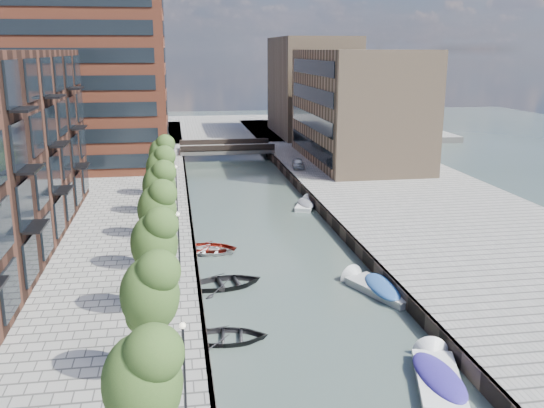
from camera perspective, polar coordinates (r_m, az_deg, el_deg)
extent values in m
plane|color=#38473F|center=(55.66, -1.42, -1.32)|extent=(300.00, 300.00, 0.00)
cube|color=gray|center=(59.76, 13.96, -0.16)|extent=(20.00, 140.00, 1.00)
cube|color=#332823|center=(55.07, -7.72, -1.09)|extent=(0.25, 140.00, 1.00)
cube|color=#332823|center=(56.65, 4.70, -0.56)|extent=(0.25, 140.00, 1.00)
cube|color=gray|center=(114.26, -5.57, 6.98)|extent=(80.00, 40.00, 1.00)
cube|color=brown|center=(78.72, -16.91, 14.46)|extent=(18.00, 18.00, 30.00)
cube|color=#8E7257|center=(78.93, 8.03, 9.10)|extent=(12.00, 25.00, 14.00)
cube|color=#8E7257|center=(103.91, 3.77, 11.00)|extent=(12.00, 20.00, 16.00)
cube|color=gray|center=(86.51, -4.34, 5.18)|extent=(13.00, 6.00, 0.60)
cube|color=#332823|center=(83.66, -4.17, 5.28)|extent=(13.00, 0.40, 0.80)
cube|color=#332823|center=(89.17, -4.50, 5.84)|extent=(13.00, 0.40, 0.80)
ellipsoid|color=#2C4A1C|center=(19.71, -12.14, -15.53)|extent=(2.50, 2.50, 3.25)
cylinder|color=#382619|center=(27.16, -11.16, -13.21)|extent=(0.20, 0.20, 3.20)
ellipsoid|color=#2C4A1C|center=(26.02, -11.45, -7.88)|extent=(2.50, 2.50, 3.25)
cylinder|color=#382619|center=(33.52, -10.83, -7.70)|extent=(0.20, 0.20, 3.20)
ellipsoid|color=#2C4A1C|center=(32.61, -11.05, -3.26)|extent=(2.50, 2.50, 3.25)
cylinder|color=#382619|center=(40.10, -10.61, -3.97)|extent=(0.20, 0.20, 3.20)
ellipsoid|color=#2C4A1C|center=(39.34, -10.79, -0.20)|extent=(2.50, 2.50, 3.25)
cylinder|color=#382619|center=(46.81, -10.45, -1.30)|extent=(0.20, 0.20, 3.20)
ellipsoid|color=#2C4A1C|center=(46.16, -10.60, 1.96)|extent=(2.50, 2.50, 3.25)
cylinder|color=#382619|center=(53.58, -10.33, 0.70)|extent=(0.20, 0.20, 3.20)
ellipsoid|color=#2C4A1C|center=(53.02, -10.46, 3.56)|extent=(2.50, 2.50, 3.25)
cylinder|color=#382619|center=(60.41, -10.24, 2.24)|extent=(0.20, 0.20, 3.20)
ellipsoid|color=#2C4A1C|center=(59.91, -10.36, 4.79)|extent=(2.50, 2.50, 3.25)
cylinder|color=black|center=(24.30, -8.23, -15.52)|extent=(0.10, 0.10, 4.00)
sphere|color=#FFF2CC|center=(23.37, -8.41, -11.26)|extent=(0.24, 0.24, 0.24)
cylinder|color=black|center=(39.01, -8.75, -3.80)|extent=(0.10, 0.10, 4.00)
sphere|color=#FFF2CC|center=(38.44, -8.86, -0.96)|extent=(0.24, 0.24, 0.24)
cylinder|color=black|center=(54.45, -8.97, 1.40)|extent=(0.10, 0.10, 4.00)
sphere|color=#FFF2CC|center=(54.04, -9.05, 3.47)|extent=(0.24, 0.24, 0.24)
imported|color=black|center=(33.10, -4.16, -12.71)|extent=(4.61, 3.51, 0.89)
imported|color=maroon|center=(47.12, -5.78, -4.33)|extent=(4.74, 3.91, 0.85)
imported|color=silver|center=(46.32, -6.06, -4.67)|extent=(4.88, 4.11, 0.87)
imported|color=black|center=(40.03, -4.38, -7.76)|extent=(5.31, 4.16, 1.00)
cube|color=white|center=(30.04, 15.38, -16.14)|extent=(3.23, 5.37, 0.71)
cube|color=white|center=(29.85, 15.43, -15.51)|extent=(3.35, 5.50, 0.11)
cone|color=white|center=(32.19, 14.79, -13.80)|extent=(2.07, 1.48, 1.86)
ellipsoid|color=navy|center=(29.82, 15.44, -15.41)|extent=(3.00, 4.91, 0.61)
cube|color=#AEAEAC|center=(39.39, 10.33, -8.25)|extent=(3.74, 5.38, 0.71)
cube|color=#AEAEAC|center=(39.25, 10.35, -7.73)|extent=(3.86, 5.51, 0.11)
cone|color=#AEAEAC|center=(41.10, 7.91, -7.09)|extent=(2.11, 1.66, 1.87)
ellipsoid|color=#204B94|center=(39.23, 10.36, -7.66)|extent=(3.46, 4.93, 0.62)
cube|color=white|center=(59.46, 3.18, -0.27)|extent=(2.84, 4.33, 0.57)
cube|color=white|center=(59.38, 3.18, 0.02)|extent=(2.94, 4.44, 0.09)
cone|color=white|center=(61.40, 3.45, 0.24)|extent=(1.69, 1.27, 1.50)
ellipsoid|color=#57585E|center=(59.37, 3.18, 0.06)|extent=(2.63, 3.97, 0.49)
imported|color=silver|center=(73.87, 2.47, 3.85)|extent=(1.75, 3.57, 1.17)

